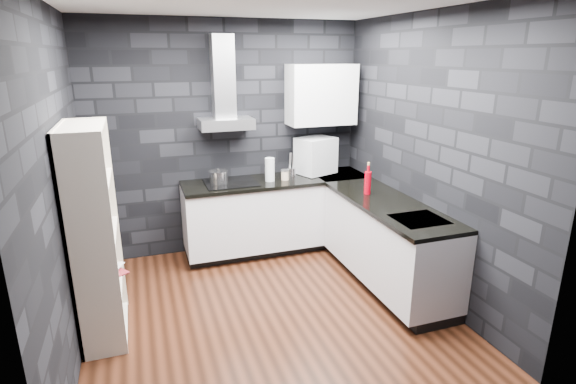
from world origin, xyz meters
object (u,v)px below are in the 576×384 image
utensil_crock (291,174)px  red_bottle (368,183)px  storage_jar (285,175)px  fruit_bowl (93,235)px  bookshelf (95,235)px  appliance_garage (316,155)px  pot (218,177)px  glass_vase (270,170)px

utensil_crock → red_bottle: bearing=-54.6°
storage_jar → red_bottle: (0.65, -0.81, 0.07)m
fruit_bowl → bookshelf: bearing=90.0°
fruit_bowl → utensil_crock: bearing=29.6°
bookshelf → red_bottle: bearing=25.6°
utensil_crock → appliance_garage: (0.38, 0.17, 0.16)m
utensil_crock → fruit_bowl: (-2.07, -1.18, -0.03)m
pot → fruit_bowl: (-1.24, -1.28, -0.04)m
pot → bookshelf: 1.71m
utensil_crock → appliance_garage: bearing=24.2°
pot → storage_jar: 0.77m
pot → appliance_garage: bearing=3.3°
appliance_garage → red_bottle: size_ratio=1.82×
storage_jar → appliance_garage: appliance_garage is taller
appliance_garage → bookshelf: 2.76m
red_bottle → bookshelf: bookshelf is taller
bookshelf → pot: bearing=63.3°
utensil_crock → fruit_bowl: bearing=-150.4°
pot → fruit_bowl: size_ratio=0.99×
bookshelf → glass_vase: bearing=50.7°
glass_vase → storage_jar: 0.20m
pot → glass_vase: bearing=-7.9°
glass_vase → bookshelf: 2.13m
storage_jar → bookshelf: bookshelf is taller
glass_vase → bookshelf: bookshelf is taller
glass_vase → storage_jar: size_ratio=2.58×
storage_jar → bookshelf: bearing=-151.5°
utensil_crock → bookshelf: bookshelf is taller
storage_jar → bookshelf: size_ratio=0.06×
appliance_garage → red_bottle: (0.19, -0.97, -0.10)m
storage_jar → appliance_garage: size_ratio=0.24×
storage_jar → glass_vase: bearing=175.7°
utensil_crock → fruit_bowl: 2.39m
pot → red_bottle: bearing=-32.6°
glass_vase → storage_jar: glass_vase is taller
utensil_crock → red_bottle: 0.98m
storage_jar → red_bottle: bearing=-51.3°
utensil_crock → glass_vase: bearing=175.7°
glass_vase → utensil_crock: bearing=-4.3°
appliance_garage → storage_jar: bearing=179.3°
glass_vase → appliance_garage: size_ratio=0.62×
fruit_bowl → appliance_garage: bearing=28.8°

